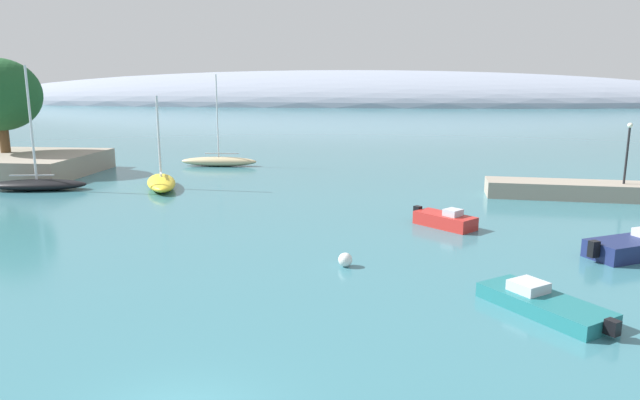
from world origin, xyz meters
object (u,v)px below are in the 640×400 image
Objects in this scene: motorboat_teal_alongside_breakwater at (543,303)px; mooring_buoy_white at (345,260)px; motorboat_red_foreground at (445,220)px; motorboat_navy_outer at (638,246)px; sailboat_yellow_near_shore at (161,182)px; sailboat_black_outer_mooring at (37,184)px; harbor_lamp_post at (628,147)px; sailboat_sand_mid_mooring at (219,161)px.

motorboat_teal_alongside_breakwater is 7.77× the size of mooring_buoy_white.
motorboat_navy_outer is at bearing 14.20° from motorboat_red_foreground.
motorboat_teal_alongside_breakwater is (23.93, -22.84, -0.20)m from sailboat_yellow_near_shore.
mooring_buoy_white is at bearing -42.67° from sailboat_black_outer_mooring.
sailboat_yellow_near_shore reaches higher than mooring_buoy_white.
sailboat_yellow_near_shore reaches higher than motorboat_navy_outer.
harbor_lamp_post is (4.82, 14.20, 3.45)m from motorboat_navy_outer.
motorboat_red_foreground is (20.44, -22.87, -0.10)m from sailboat_sand_mid_mooring.
sailboat_sand_mid_mooring is 2.47× the size of motorboat_red_foreground.
motorboat_red_foreground is 9.76m from mooring_buoy_white.
mooring_buoy_white is (25.78, -16.56, -0.19)m from sailboat_black_outer_mooring.
sailboat_yellow_near_shore is 9.79m from sailboat_black_outer_mooring.
sailboat_black_outer_mooring is 2.61× the size of motorboat_red_foreground.
motorboat_red_foreground is 0.72× the size of motorboat_teal_alongside_breakwater.
sailboat_sand_mid_mooring is 30.67m from motorboat_red_foreground.
sailboat_black_outer_mooring is at bearing -178.82° from harbor_lamp_post.
sailboat_black_outer_mooring is 1.72× the size of motorboat_navy_outer.
sailboat_black_outer_mooring reaches higher than sailboat_sand_mid_mooring.
sailboat_sand_mid_mooring is at bearing 108.95° from motorboat_navy_outer.
motorboat_red_foreground is at bearing 56.16° from mooring_buoy_white.
motorboat_red_foreground is 17.04m from harbor_lamp_post.
sailboat_black_outer_mooring is (-9.63, -1.73, -0.01)m from sailboat_yellow_near_shore.
motorboat_teal_alongside_breakwater is (33.56, -21.11, -0.19)m from sailboat_black_outer_mooring.
sailboat_sand_mid_mooring reaches higher than motorboat_teal_alongside_breakwater.
harbor_lamp_post is (13.79, 9.37, 3.50)m from motorboat_red_foreground.
harbor_lamp_post is at bearing 155.84° from sailboat_sand_mid_mooring.
sailboat_black_outer_mooring is 2.20× the size of harbor_lamp_post.
harbor_lamp_post is (35.38, -0.81, 3.40)m from sailboat_yellow_near_shore.
motorboat_teal_alongside_breakwater reaches higher than mooring_buoy_white.
mooring_buoy_white is at bearing 22.72° from motorboat_teal_alongside_breakwater.
sailboat_black_outer_mooring is at bearing 50.60° from sailboat_sand_mid_mooring.
motorboat_navy_outer is at bearing -28.24° from sailboat_black_outer_mooring.
harbor_lamp_post is at bearing -64.42° from motorboat_teal_alongside_breakwater.
sailboat_black_outer_mooring reaches higher than motorboat_navy_outer.
sailboat_yellow_near_shore is 2.01× the size of motorboat_red_foreground.
sailboat_yellow_near_shore is 1.45× the size of motorboat_teal_alongside_breakwater.
harbor_lamp_post is (45.01, 0.92, 3.41)m from sailboat_black_outer_mooring.
mooring_buoy_white is at bearing 18.03° from sailboat_yellow_near_shore.
sailboat_sand_mid_mooring is 40.40m from motorboat_navy_outer.
motorboat_navy_outer reaches higher than motorboat_teal_alongside_breakwater.
sailboat_black_outer_mooring is 32.34m from motorboat_red_foreground.
sailboat_black_outer_mooring reaches higher than sailboat_yellow_near_shore.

